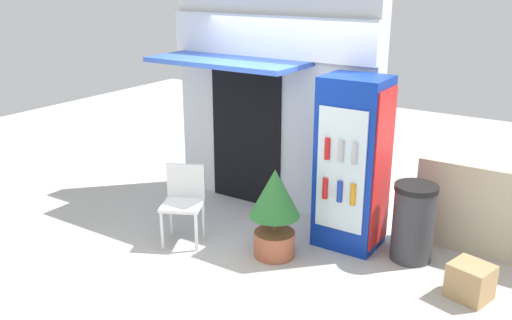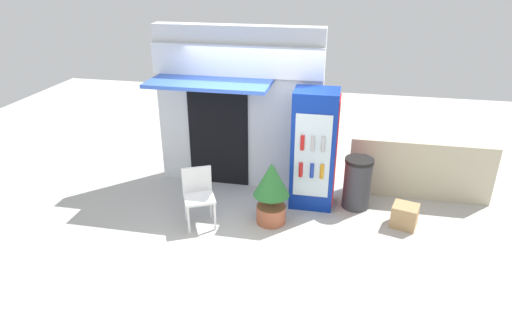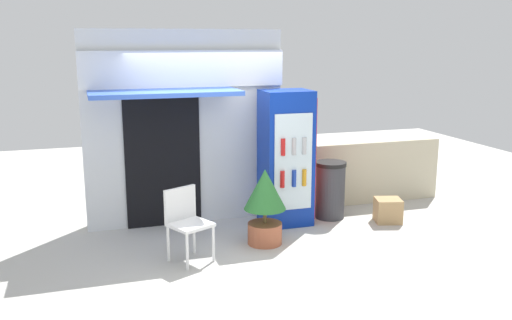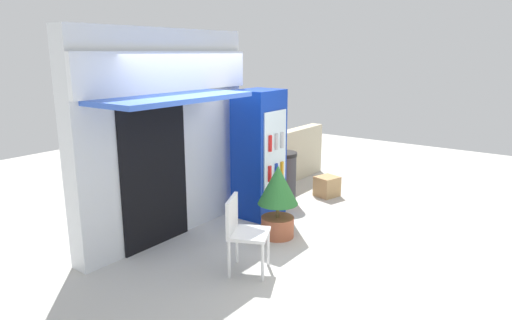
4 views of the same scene
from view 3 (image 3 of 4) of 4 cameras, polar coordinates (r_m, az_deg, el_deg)
The scene contains 8 objects.
ground at distance 7.32m, azimuth -1.78°, elevation -9.25°, with size 16.00×16.00×0.00m, color beige.
storefront_building at distance 8.21m, azimuth -7.48°, elevation 3.60°, with size 2.89×1.14×2.82m.
drink_cooler at distance 8.14m, azimuth 3.13°, elevation 0.20°, with size 0.72×0.64×1.97m.
plastic_chair at distance 6.93m, azimuth -7.15°, elevation -5.93°, with size 0.60×0.59×0.90m.
potted_plant_near_shop at distance 7.38m, azimuth 0.92°, elevation -4.20°, with size 0.56×0.56×1.02m.
trash_bin at distance 8.58m, azimuth 7.58°, elevation -3.02°, with size 0.47×0.47×0.87m.
stone_boundary_wall at distance 9.52m, azimuth 11.80°, elevation -1.17°, with size 2.36×0.24×1.03m, color beige.
cardboard_box at distance 8.60m, azimuth 13.32°, elevation -5.03°, with size 0.37×0.34×0.36m, color tan.
Camera 3 is at (-1.84, -6.56, 2.69)m, focal length 39.17 mm.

